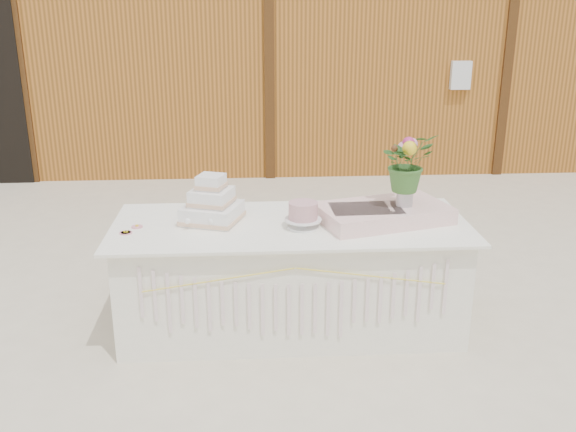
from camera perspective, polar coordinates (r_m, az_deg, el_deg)
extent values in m
plane|color=beige|center=(4.63, 0.23, -9.67)|extent=(80.00, 80.00, 0.00)
cube|color=#AB6423|center=(10.10, -2.08, 14.70)|extent=(12.00, 4.00, 3.00)
cube|color=white|center=(4.47, 0.24, -5.43)|extent=(2.28, 0.88, 0.75)
cube|color=white|center=(4.32, 0.25, -0.77)|extent=(2.40, 1.00, 0.02)
cube|color=white|center=(4.37, -6.75, 0.27)|extent=(0.44, 0.44, 0.12)
cube|color=#DFAF8D|center=(4.38, -6.73, -0.18)|extent=(0.46, 0.46, 0.03)
cube|color=white|center=(4.33, -6.81, 1.70)|extent=(0.32, 0.32, 0.11)
cube|color=#DFAF8D|center=(4.34, -6.79, 1.32)|extent=(0.33, 0.33, 0.03)
cube|color=white|center=(4.30, -6.86, 3.01)|extent=(0.21, 0.21, 0.10)
cube|color=#DFAF8D|center=(4.31, -6.85, 2.69)|extent=(0.22, 0.22, 0.03)
cylinder|color=white|center=(4.23, 1.34, -0.97)|extent=(0.21, 0.21, 0.01)
cylinder|color=white|center=(4.22, 1.35, -0.64)|extent=(0.06, 0.06, 0.04)
cylinder|color=white|center=(4.22, 1.35, -0.32)|extent=(0.24, 0.24, 0.01)
cylinder|color=#CD949C|center=(4.20, 1.36, 0.48)|extent=(0.19, 0.19, 0.11)
cube|color=#FFD7CD|center=(4.40, 8.47, 0.24)|extent=(0.96, 0.72, 0.11)
cylinder|color=#AAAAAF|center=(4.39, 10.35, 1.87)|extent=(0.11, 0.11, 0.15)
imported|color=#346227|center=(4.32, 10.55, 5.33)|extent=(0.45, 0.43, 0.39)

